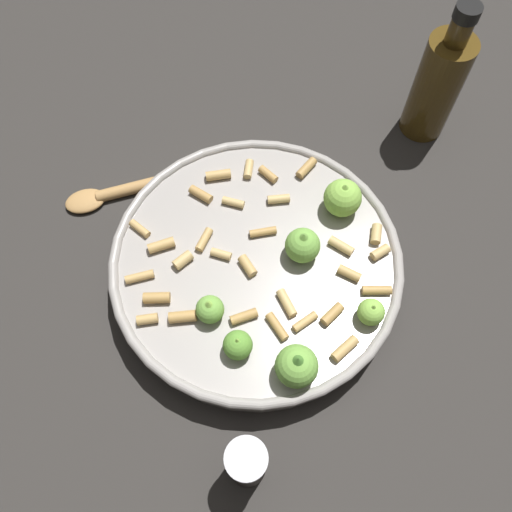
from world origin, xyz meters
The scene contains 5 objects.
ground_plane centered at (0.00, 0.00, 0.00)m, with size 2.40×2.40×0.00m, color #2D2B28.
cooking_pan centered at (0.00, 0.00, 0.03)m, with size 0.34×0.34×0.10m.
pepper_shaker centered at (-0.14, 0.17, 0.05)m, with size 0.04×0.04×0.10m.
olive_oil_bottle centered at (-0.01, -0.33, 0.08)m, with size 0.06×0.06×0.20m.
wooden_spoon centered at (0.19, 0.00, 0.01)m, with size 0.15×0.24×0.02m.
Camera 1 is at (-0.19, 0.20, 0.62)m, focal length 38.36 mm.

